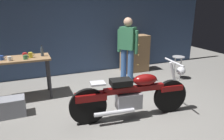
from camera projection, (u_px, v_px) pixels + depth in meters
ground_plane at (126, 113)px, 3.95m from camera, size 12.00×12.00×0.00m
back_wall at (84, 20)px, 5.96m from camera, size 8.00×0.12×3.10m
workbench at (18, 63)px, 4.35m from camera, size 1.30×0.64×0.90m
motorcycle at (132, 94)px, 3.67m from camera, size 2.18×0.60×1.00m
person_standing at (127, 47)px, 5.29m from camera, size 0.40×0.47×1.67m
shop_stool at (178, 62)px, 5.62m from camera, size 0.32×0.32×0.64m
wooden_dresser at (135, 53)px, 6.33m from camera, size 0.80×0.47×1.10m
storage_bin at (13, 107)px, 3.82m from camera, size 0.44×0.32×0.34m
mug_red_diner at (25, 55)px, 4.42m from camera, size 0.12×0.09×0.09m
mug_green_speckled at (25, 57)px, 4.22m from camera, size 0.11×0.08×0.09m
mug_white_ceramic at (10, 59)px, 4.11m from camera, size 0.10×0.07×0.09m
mug_blue_enamel at (2, 58)px, 4.16m from camera, size 0.11×0.08×0.09m
mug_yellow_tall at (31, 55)px, 4.35m from camera, size 0.12×0.08×0.11m
bottle at (42, 52)px, 4.47m from camera, size 0.06×0.06×0.24m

